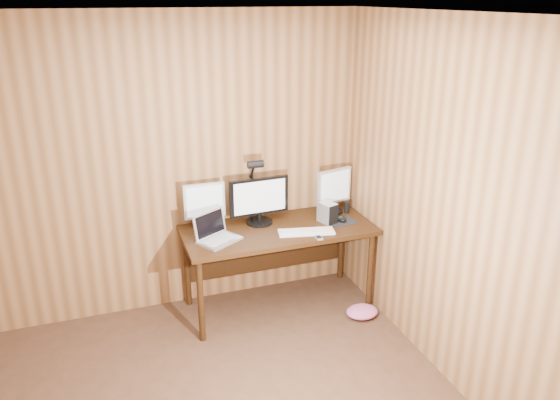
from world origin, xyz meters
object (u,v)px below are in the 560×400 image
monitor_left (205,204)px  desk_lamp (254,180)px  laptop (215,233)px  keyboard (306,232)px  phone (319,237)px  monitor_center (259,200)px  desk (275,238)px  mouse (342,219)px  monitor_right (334,190)px  hard_drive (328,213)px  speaker (347,207)px

monitor_left → desk_lamp: 0.46m
laptop → keyboard: bearing=-39.3°
monitor_left → phone: size_ratio=4.02×
monitor_center → keyboard: bearing=-50.0°
desk → laptop: bearing=-166.9°
desk → mouse: mouse is taller
monitor_right → laptop: (-1.14, -0.23, -0.16)m
hard_drive → desk_lamp: (-0.58, 0.25, 0.28)m
hard_drive → desk_lamp: size_ratio=0.31×
phone → desk_lamp: 0.75m
mouse → desk_lamp: desk_lamp is taller
speaker → desk: bearing=-176.5°
mouse → laptop: bearing=169.2°
monitor_center → keyboard: 0.49m
keyboard → laptop: bearing=-177.0°
keyboard → speaker: 0.59m
desk → monitor_center: size_ratio=3.08×
mouse → speaker: 0.21m
monitor_right → phone: size_ratio=4.16×
monitor_left → phone: (0.81, -0.52, -0.20)m
phone → desk_lamp: (-0.38, 0.54, 0.36)m
monitor_left → desk_lamp: bearing=3.7°
keyboard → desk_lamp: size_ratio=0.81×
monitor_right → desk_lamp: 0.74m
monitor_center → monitor_right: 0.70m
monitor_left → laptop: bearing=-84.2°
monitor_center → desk_lamp: bearing=102.5°
laptop → hard_drive: bearing=-28.0°
monitor_left → mouse: (1.14, -0.26, -0.18)m
monitor_left → monitor_right: bearing=-1.1°
laptop → keyboard: 0.75m
monitor_center → speaker: 0.83m
monitor_right → speaker: (0.11, -0.05, -0.16)m
hard_drive → desk: bearing=149.1°
mouse → speaker: bearing=40.1°
monitor_left → laptop: 0.31m
desk → desk_lamp: (-0.14, 0.16, 0.49)m
monitor_right → keyboard: 0.57m
keyboard → phone: (0.06, -0.13, -0.01)m
monitor_right → monitor_center: bearing=166.5°
monitor_center → monitor_right: size_ratio=1.28×
monitor_right → desk_lamp: size_ratio=0.68×
monitor_right → laptop: 1.17m
keyboard → speaker: (0.51, 0.29, 0.04)m
speaker → monitor_center: bearing=177.3°
mouse → phone: mouse is taller
desk → monitor_left: bearing=166.0°
monitor_center → mouse: (0.68, -0.20, -0.19)m
laptop → desk_lamp: bearing=5.0°
monitor_right → hard_drive: 0.27m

